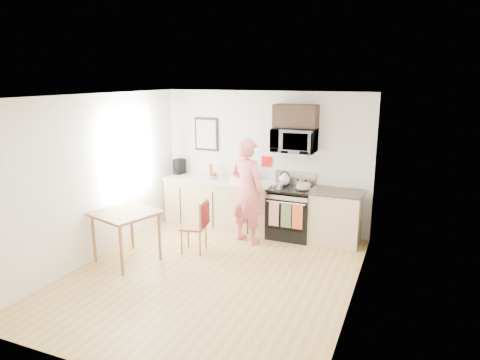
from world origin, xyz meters
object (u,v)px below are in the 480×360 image
at_px(range, 291,214).
at_px(cake, 303,186).
at_px(microwave, 294,140).
at_px(person, 247,191).
at_px(dining_table, 126,218).
at_px(chair, 201,220).

xyz_separation_m(range, cake, (0.22, -0.02, 0.54)).
distance_m(microwave, cake, 0.83).
distance_m(range, person, 0.96).
relative_size(range, person, 0.63).
distance_m(range, dining_table, 2.91).
bearing_deg(chair, range, 37.73).
relative_size(range, dining_table, 1.23).
bearing_deg(person, chair, 73.27).
bearing_deg(dining_table, cake, 40.81).
relative_size(person, dining_table, 1.97).
relative_size(microwave, cake, 2.57).
height_order(dining_table, chair, chair).
distance_m(person, cake, 1.00).
bearing_deg(range, cake, -5.05).
height_order(range, chair, range).
xyz_separation_m(chair, cake, (1.39, 1.25, 0.40)).
xyz_separation_m(person, chair, (-0.53, -0.74, -0.36)).
height_order(range, dining_table, range).
bearing_deg(microwave, person, -135.39).
relative_size(microwave, person, 0.41).
distance_m(microwave, person, 1.22).
xyz_separation_m(microwave, person, (-0.64, -0.63, -0.83)).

